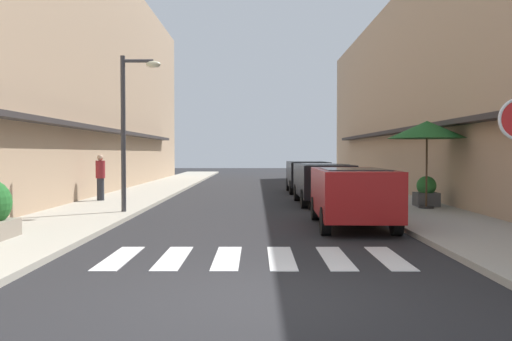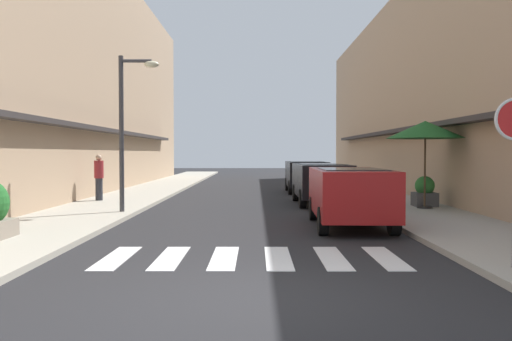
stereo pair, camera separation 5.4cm
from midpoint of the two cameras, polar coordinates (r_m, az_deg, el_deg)
name	(u,v)px [view 2 (the right image)]	position (r m, az deg, el deg)	size (l,w,h in m)	color
ground_plane	(256,197)	(23.14, 0.10, -2.77)	(89.10, 89.10, 0.00)	#232326
sidewalk_left	(139,196)	(23.67, -11.97, -2.56)	(2.93, 56.70, 0.12)	#ADA899
sidewalk_right	(374,196)	(23.64, 12.19, -2.57)	(2.93, 56.70, 0.12)	#9E998E
building_row_left	(53,73)	(25.94, -20.27, 9.45)	(5.50, 38.45, 10.69)	tan
building_row_right	(460,91)	(25.80, 20.49, 7.71)	(5.50, 38.45, 9.10)	tan
crosswalk	(254,258)	(9.77, -0.10, -9.07)	(5.20, 2.20, 0.01)	silver
parked_car_near	(352,190)	(13.86, 10.11, -2.05)	(1.91, 4.30, 1.47)	maroon
parked_car_mid	(323,179)	(19.88, 7.10, -0.87)	(1.84, 4.36, 1.47)	black
parked_car_far	(308,173)	(25.72, 5.54, -0.26)	(1.82, 3.93, 1.47)	black
street_lamp	(131,115)	(16.65, -12.78, 5.66)	(1.19, 0.28, 4.59)	#38383D
cafe_umbrella	(428,130)	(18.00, 17.51, 4.03)	(2.43, 2.43, 2.74)	#262626
planter_midblock	(427,192)	(18.69, 17.45, -2.18)	(0.72, 0.72, 0.98)	#4C4C4C
pedestrian_walking_near	(101,176)	(20.85, -15.70, -0.58)	(0.34, 0.34, 1.68)	#282B33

